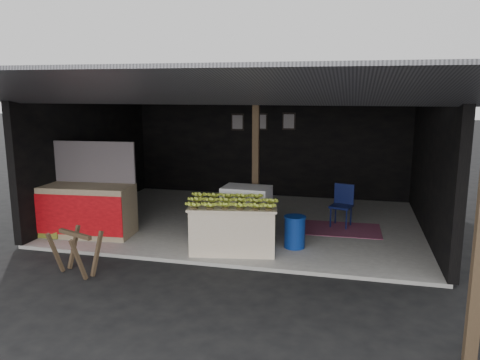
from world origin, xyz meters
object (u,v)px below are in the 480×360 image
(banana_table, at_px, (234,227))
(plastic_chair, at_px, (343,202))
(neighbor_stall, at_px, (88,208))
(white_crate, at_px, (246,212))
(water_barrel, at_px, (295,233))
(sawhorse, at_px, (76,248))

(banana_table, bearing_deg, plastic_chair, 38.08)
(neighbor_stall, relative_size, plastic_chair, 2.06)
(banana_table, bearing_deg, white_crate, 76.80)
(water_barrel, relative_size, plastic_chair, 0.63)
(banana_table, bearing_deg, neighbor_stall, 166.39)
(neighbor_stall, relative_size, sawhorse, 2.27)
(water_barrel, bearing_deg, banana_table, -158.93)
(banana_table, relative_size, neighbor_stall, 0.91)
(sawhorse, bearing_deg, water_barrel, 51.63)
(banana_table, relative_size, plastic_chair, 1.88)
(neighbor_stall, xyz_separation_m, water_barrel, (3.81, 0.18, -0.25))
(plastic_chair, bearing_deg, sawhorse, -123.23)
(sawhorse, bearing_deg, banana_table, 55.86)
(water_barrel, bearing_deg, plastic_chair, 63.78)
(sawhorse, bearing_deg, neighbor_stall, 136.34)
(white_crate, height_order, water_barrel, white_crate)
(white_crate, relative_size, water_barrel, 1.80)
(banana_table, xyz_separation_m, white_crate, (0.05, 0.75, 0.07))
(plastic_chair, bearing_deg, white_crate, -130.64)
(banana_table, xyz_separation_m, plastic_chair, (1.73, 1.90, 0.09))
(white_crate, xyz_separation_m, neighbor_stall, (-2.88, -0.55, 0.04))
(white_crate, xyz_separation_m, sawhorse, (-2.08, -2.20, -0.11))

